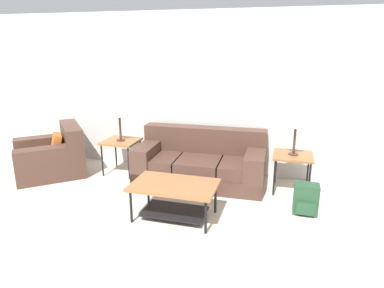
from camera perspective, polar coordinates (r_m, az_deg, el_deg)
wall_back at (r=5.56m, az=5.29°, el=8.10°), size 9.14×0.06×2.60m
couch at (r=5.34m, az=1.46°, el=-3.31°), size 1.99×0.96×0.82m
armchair at (r=6.14m, az=-22.24°, el=-2.02°), size 1.43×1.42×0.80m
coffee_table at (r=4.26m, az=-2.96°, el=-8.11°), size 1.05×0.65×0.45m
side_table_left at (r=5.77m, az=-11.73°, el=0.08°), size 0.55×0.54×0.56m
side_table_right at (r=5.15m, az=16.48°, el=-2.28°), size 0.55×0.54×0.56m
table_lamp_left at (r=5.64m, az=-12.06°, el=5.53°), size 0.27×0.27×0.63m
table_lamp_right at (r=5.00m, az=17.00°, el=3.79°), size 0.27×0.27×0.63m
backpack at (r=4.64m, az=18.44°, el=-8.73°), size 0.31×0.29×0.40m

